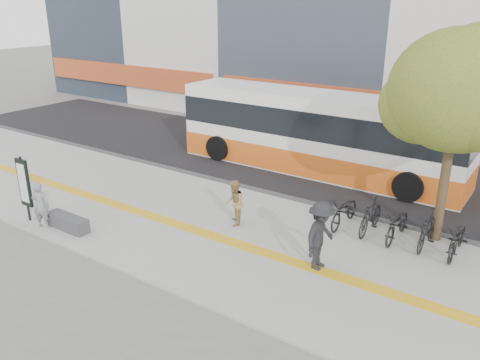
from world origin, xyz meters
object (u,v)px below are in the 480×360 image
Objects in this scene: pedestrian_tan at (234,203)px; pedestrian_dark at (321,236)px; signboard at (24,184)px; bus at (318,135)px; seated_woman at (41,205)px; bench at (68,222)px; street_tree at (458,93)px.

pedestrian_dark is at bearing 40.69° from pedestrian_tan.
bus is (5.49, 10.01, 0.22)m from signboard.
pedestrian_dark is at bearing 169.78° from seated_woman.
bus is 8.13× the size of pedestrian_tan.
bench is 0.83× the size of pedestrian_dark.
signboard is 9.59m from pedestrian_dark.
bench is at bearing -111.87° from bus.
signboard is at bearing -169.19° from bench.
street_tree is 12.88m from seated_woman.
pedestrian_dark is at bearing 15.92° from signboard.
pedestrian_tan is 3.59m from pedestrian_dark.
pedestrian_tan is at bearing 38.12° from bench.
signboard reaches higher than pedestrian_dark.
bus reaches higher than bench.
street_tree reaches higher than bench.
pedestrian_tan reaches higher than bench.
bench is 12.23m from street_tree.
bus is at bearing 68.13° from bench.
bench is 0.25× the size of street_tree.
signboard is at bearing -118.77° from bus.
street_tree is 5.51m from pedestrian_dark.
pedestrian_dark is (8.42, 2.66, 0.22)m from seated_woman.
bus is at bearing 148.13° from pedestrian_tan.
pedestrian_tan is (0.26, -6.44, -0.76)m from bus.
street_tree is 7.53m from bus.
street_tree is at bearing -176.76° from seated_woman.
seated_woman is (-10.58, -6.36, -3.69)m from street_tree.
pedestrian_dark reaches higher than seated_woman.
seated_woman is (0.80, -0.03, -0.54)m from signboard.
signboard is at bearing -150.93° from street_tree.
signboard is at bearing 107.47° from pedestrian_dark.
signboard reaches higher than seated_woman.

